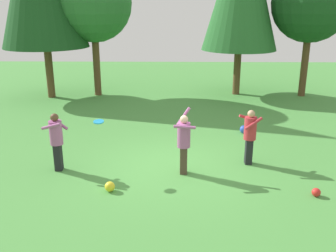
{
  "coord_description": "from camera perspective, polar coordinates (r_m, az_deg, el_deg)",
  "views": [
    {
      "loc": [
        0.06,
        -9.59,
        4.29
      ],
      "look_at": [
        -0.13,
        0.42,
        1.05
      ],
      "focal_mm": 40.3,
      "sensor_mm": 36.0,
      "label": 1
    }
  ],
  "objects": [
    {
      "name": "person_catcher",
      "position": [
        10.39,
        -16.53,
        -1.65
      ],
      "size": [
        0.62,
        0.58,
        1.59
      ],
      "rotation": [
        0.0,
        0.0,
        -0.21
      ],
      "color": "black",
      "rests_on": "ground_plane"
    },
    {
      "name": "ball_yellow",
      "position": [
        9.26,
        -8.79,
        -9.04
      ],
      "size": [
        0.25,
        0.25,
        0.25
      ],
      "primitive_type": "sphere",
      "color": "yellow",
      "rests_on": "ground_plane"
    },
    {
      "name": "frisbee",
      "position": [
        9.7,
        -10.46,
        0.66
      ],
      "size": [
        0.27,
        0.27,
        0.06
      ],
      "color": "#2393D1"
    },
    {
      "name": "tree_left",
      "position": [
        18.63,
        -11.27,
        17.74
      ],
      "size": [
        3.6,
        3.6,
        6.15
      ],
      "color": "brown",
      "rests_on": "ground_plane"
    },
    {
      "name": "tree_far_right",
      "position": [
        19.28,
        20.87,
        16.97
      ],
      "size": [
        3.61,
        3.61,
        6.16
      ],
      "color": "brown",
      "rests_on": "ground_plane"
    },
    {
      "name": "ball_red",
      "position": [
        9.59,
        21.5,
        -9.31
      ],
      "size": [
        0.21,
        0.21,
        0.21
      ],
      "primitive_type": "sphere",
      "color": "red",
      "rests_on": "ground_plane"
    },
    {
      "name": "person_thrower",
      "position": [
        9.77,
        2.41,
        -2.05
      ],
      "size": [
        0.56,
        0.5,
        1.77
      ],
      "rotation": [
        0.0,
        0.0,
        -3.09
      ],
      "color": "#4C382D",
      "rests_on": "ground_plane"
    },
    {
      "name": "person_bystander",
      "position": [
        10.62,
        12.3,
        -1.0
      ],
      "size": [
        0.6,
        0.57,
        1.56
      ],
      "rotation": [
        0.0,
        0.0,
        -2.95
      ],
      "color": "black",
      "rests_on": "ground_plane"
    },
    {
      "name": "ball_blue",
      "position": [
        13.38,
        11.4,
        -0.51
      ],
      "size": [
        0.28,
        0.28,
        0.28
      ],
      "primitive_type": "sphere",
      "color": "blue",
      "rests_on": "ground_plane"
    },
    {
      "name": "ground_plane",
      "position": [
        10.51,
        0.66,
        -6.16
      ],
      "size": [
        40.0,
        40.0,
        0.0
      ],
      "primitive_type": "plane",
      "color": "#4C9342"
    }
  ]
}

